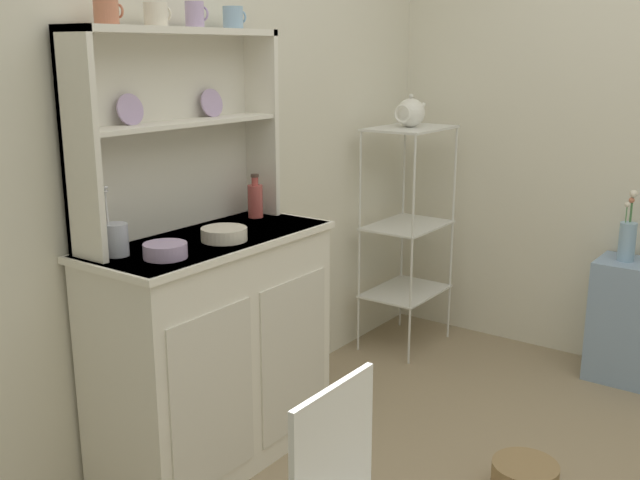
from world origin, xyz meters
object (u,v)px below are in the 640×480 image
hutch_cabinet (214,349)px  cup_terracotta_0 (107,12)px  bakers_rack (408,214)px  bowl_mixing_large (165,251)px  hutch_shelf_unit (173,117)px  floor_basket (525,480)px  porcelain_teapot (411,113)px  jam_bottle (255,200)px  flower_vase (627,239)px  utensil_jar (116,239)px

hutch_cabinet → cup_terracotta_0: size_ratio=10.41×
bakers_rack → bowl_mixing_large: size_ratio=8.10×
hutch_shelf_unit → cup_terracotta_0: cup_terracotta_0 is taller
floor_basket → porcelain_teapot: bearing=46.7°
bakers_rack → cup_terracotta_0: (-1.76, 0.14, 0.96)m
floor_basket → bakers_rack: bearing=46.7°
hutch_shelf_unit → jam_bottle: hutch_shelf_unit is taller
bowl_mixing_large → hutch_shelf_unit: bearing=39.9°
hutch_shelf_unit → floor_basket: bearing=-70.0°
hutch_shelf_unit → floor_basket: (0.45, -1.25, -1.27)m
cup_terracotta_0 → hutch_cabinet: bearing=-22.2°
floor_basket → cup_terracotta_0: 2.16m
hutch_cabinet → floor_basket: (0.45, -1.08, -0.40)m
floor_basket → flower_vase: size_ratio=0.70×
bakers_rack → jam_bottle: 1.14m
hutch_shelf_unit → jam_bottle: 0.51m
utensil_jar → porcelain_teapot: porcelain_teapot is taller
bakers_rack → porcelain_teapot: (-0.00, -0.00, 0.53)m
floor_basket → cup_terracotta_0: size_ratio=2.54×
hutch_shelf_unit → jam_bottle: bearing=-12.2°
jam_bottle → floor_basket: bearing=-85.4°
utensil_jar → porcelain_teapot: 1.85m
cup_terracotta_0 → jam_bottle: cup_terracotta_0 is taller
bakers_rack → utensil_jar: (-1.82, 0.09, 0.23)m
floor_basket → jam_bottle: jam_bottle is taller
porcelain_teapot → hutch_shelf_unit: bearing=173.1°
cup_terracotta_0 → porcelain_teapot: size_ratio=0.40×
floor_basket → jam_bottle: bearing=94.6°
hutch_shelf_unit → cup_terracotta_0: bearing=-172.1°
cup_terracotta_0 → utensil_jar: bearing=-143.9°
hutch_shelf_unit → flower_vase: hutch_shelf_unit is taller
hutch_cabinet → hutch_shelf_unit: 0.88m
bakers_rack → floor_basket: 1.61m
hutch_cabinet → jam_bottle: 0.63m
hutch_cabinet → jam_bottle: bearing=13.5°
hutch_cabinet → hutch_shelf_unit: hutch_shelf_unit is taller
hutch_shelf_unit → porcelain_teapot: bearing=-6.9°
bowl_mixing_large → bakers_rack: bearing=1.9°
jam_bottle → porcelain_teapot: 1.14m
hutch_shelf_unit → hutch_cabinet: bearing=-90.0°
cup_terracotta_0 → utensil_jar: 0.73m
hutch_cabinet → flower_vase: (1.70, -1.07, 0.24)m
bowl_mixing_large → porcelain_teapot: (1.74, 0.06, 0.33)m
cup_terracotta_0 → bowl_mixing_large: 0.79m
floor_basket → flower_vase: flower_vase is taller
floor_basket → cup_terracotta_0: (-0.75, 1.21, 1.62)m
floor_basket → jam_bottle: size_ratio=1.33×
bakers_rack → jam_bottle: size_ratio=6.62×
hutch_cabinet → floor_basket: size_ratio=4.10×
jam_bottle → flower_vase: (1.34, -1.15, -0.27)m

